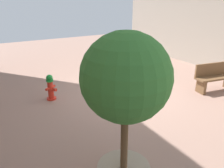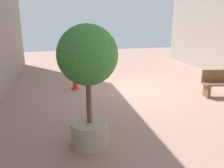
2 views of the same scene
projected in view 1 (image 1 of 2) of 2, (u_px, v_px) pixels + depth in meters
name	position (u px, v px, depth m)	size (l,w,h in m)	color
ground_plane	(123.00, 92.00, 7.58)	(23.40, 23.40, 0.00)	#9E7A6B
fire_hydrant	(51.00, 87.00, 6.89)	(0.37, 0.36, 0.82)	red
bench_near	(215.00, 77.00, 7.57)	(1.57, 0.71, 0.95)	brown
planter_tree	(125.00, 98.00, 3.03)	(1.24, 1.24, 2.63)	tan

